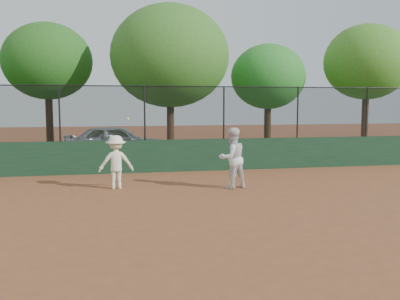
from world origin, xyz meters
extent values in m
plane|color=brown|center=(0.00, 0.00, 0.00)|extent=(80.00, 80.00, 0.00)
cube|color=#1C3E24|center=(0.00, 6.00, 0.60)|extent=(26.00, 0.20, 1.20)
cube|color=#2F4E18|center=(0.00, 12.00, 0.00)|extent=(36.00, 12.00, 0.01)
imported|color=#ACB2B5|center=(-1.47, 10.18, 0.79)|extent=(4.79, 2.25, 1.59)
imported|color=white|center=(1.82, 2.37, 0.92)|extent=(1.07, 0.95, 1.83)
imported|color=white|center=(-1.61, 3.01, 0.80)|extent=(1.06, 0.65, 1.60)
sphere|color=#F8FF38|center=(-1.25, 2.60, 2.11)|extent=(0.08, 0.08, 0.08)
cube|color=black|center=(0.00, 6.00, 2.20)|extent=(26.00, 0.02, 2.00)
cylinder|color=black|center=(0.00, 6.00, 3.18)|extent=(26.00, 0.04, 0.04)
cylinder|color=black|center=(-3.50, 6.00, 2.20)|extent=(0.06, 0.06, 2.00)
cylinder|color=black|center=(-0.50, 6.00, 2.20)|extent=(0.06, 0.06, 2.00)
cylinder|color=black|center=(2.50, 6.00, 2.20)|extent=(0.06, 0.06, 2.00)
cylinder|color=black|center=(5.50, 6.00, 2.20)|extent=(0.06, 0.06, 2.00)
cylinder|color=black|center=(8.50, 6.00, 2.20)|extent=(0.06, 0.06, 2.00)
cylinder|color=#3D2615|center=(-4.68, 12.63, 1.46)|extent=(0.36, 0.36, 2.92)
ellipsoid|color=#235619|center=(-4.68, 12.63, 4.60)|extent=(4.33, 3.93, 3.74)
cylinder|color=#452C18|center=(1.14, 11.06, 1.30)|extent=(0.36, 0.36, 2.61)
ellipsoid|color=#336420|center=(1.14, 11.06, 4.80)|extent=(5.69, 5.17, 4.91)
cylinder|color=#3A2513|center=(6.47, 12.04, 1.21)|extent=(0.36, 0.36, 2.42)
ellipsoid|color=#287124|center=(6.47, 12.04, 3.95)|extent=(3.95, 3.59, 3.41)
cylinder|color=#482E1A|center=(11.65, 11.17, 1.48)|extent=(0.36, 0.36, 2.96)
ellipsoid|color=#3C7220|center=(11.65, 11.17, 4.73)|extent=(4.59, 4.17, 3.96)
camera|label=1|loc=(-1.78, -10.45, 2.56)|focal=40.00mm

